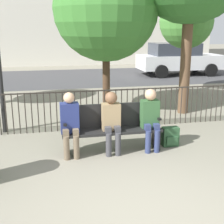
{
  "coord_description": "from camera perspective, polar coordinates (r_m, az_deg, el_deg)",
  "views": [
    {
      "loc": [
        -1.18,
        -3.25,
        2.35
      ],
      "look_at": [
        0.0,
        2.35,
        0.8
      ],
      "focal_mm": 50.0,
      "sensor_mm": 36.0,
      "label": 1
    }
  ],
  "objects": [
    {
      "name": "tree_0",
      "position": [
        8.79,
        -1.12,
        18.4
      ],
      "size": [
        2.84,
        2.84,
        4.28
      ],
      "color": "#422D1E",
      "rests_on": "ground"
    },
    {
      "name": "seated_person_2",
      "position": [
        6.11,
        7.03,
        -0.75
      ],
      "size": [
        0.34,
        0.39,
        1.22
      ],
      "color": "navy",
      "rests_on": "ground"
    },
    {
      "name": "tree_1",
      "position": [
        11.96,
        13.43,
        15.72
      ],
      "size": [
        1.93,
        1.93,
        3.54
      ],
      "color": "brown",
      "rests_on": "ground"
    },
    {
      "name": "seated_person_0",
      "position": [
        5.81,
        -7.71,
        -1.69
      ],
      "size": [
        0.34,
        0.39,
        1.22
      ],
      "color": "brown",
      "rests_on": "ground"
    },
    {
      "name": "street_surface",
      "position": [
        15.47,
        -7.4,
        6.29
      ],
      "size": [
        24.0,
        6.0,
        0.01
      ],
      "color": "#3D3D3F",
      "rests_on": "ground"
    },
    {
      "name": "parked_car_0",
      "position": [
        16.48,
        12.01,
        9.57
      ],
      "size": [
        4.2,
        1.94,
        1.62
      ],
      "color": "silver",
      "rests_on": "ground"
    },
    {
      "name": "seated_person_1",
      "position": [
        5.91,
        -0.09,
        -1.23
      ],
      "size": [
        0.34,
        0.39,
        1.2
      ],
      "color": "#3D3D42",
      "rests_on": "ground"
    },
    {
      "name": "park_bench",
      "position": [
        6.09,
        -0.16,
        -2.54
      ],
      "size": [
        1.93,
        0.45,
        0.92
      ],
      "color": "black",
      "rests_on": "ground"
    },
    {
      "name": "backpack",
      "position": [
        6.51,
        10.61,
        -4.48
      ],
      "size": [
        0.33,
        0.22,
        0.4
      ],
      "color": "#284C2D",
      "rests_on": "ground"
    },
    {
      "name": "fence_railing",
      "position": [
        7.38,
        -2.46,
        1.09
      ],
      "size": [
        9.01,
        0.03,
        0.95
      ],
      "color": "#2D2823",
      "rests_on": "ground"
    },
    {
      "name": "ground_plane",
      "position": [
        4.18,
        7.04,
        -19.2
      ],
      "size": [
        80.0,
        80.0,
        0.0
      ],
      "primitive_type": "plane",
      "color": "gray"
    }
  ]
}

